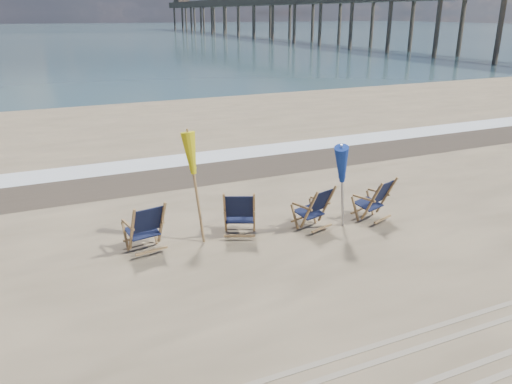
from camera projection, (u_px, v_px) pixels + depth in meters
ocean at (41, 33)px, 118.99m from camera, size 400.00×400.00×0.00m
surf_foam at (179, 160)px, 16.22m from camera, size 200.00×1.40×0.01m
wet_sand_strip at (193, 173)px, 14.94m from camera, size 200.00×2.60×0.00m
tire_tracks at (408, 369)px, 6.69m from camera, size 80.00×1.30×0.01m
beach_chair_0 at (162, 225)px, 9.91m from camera, size 0.83×0.90×1.10m
beach_chair_1 at (254, 214)px, 10.43m from camera, size 0.96×1.01×1.10m
beach_chair_2 at (327, 205)px, 10.98m from camera, size 0.86×0.91×1.04m
beach_chair_3 at (387, 197)px, 11.45m from camera, size 0.90×0.95×1.07m
umbrella_yellow at (195, 160)px, 9.94m from camera, size 0.30×0.30×2.29m
umbrella_blue at (344, 162)px, 10.44m from camera, size 0.30×0.30×2.09m
fishing_pier at (287, 12)px, 85.69m from camera, size 4.40×140.00×9.30m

